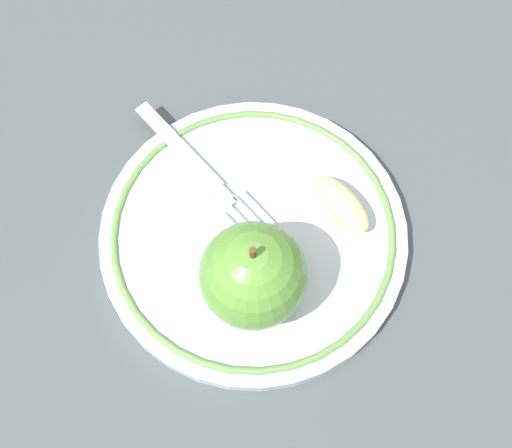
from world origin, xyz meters
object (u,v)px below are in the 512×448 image
object	(u,v)px
apple_red_whole	(253,275)
fork	(207,176)
plate	(256,238)
apple_slice_front	(342,203)

from	to	relation	value
apple_red_whole	fork	size ratio (longest dim) A/B	0.47
plate	fork	size ratio (longest dim) A/B	1.30
apple_slice_front	fork	size ratio (longest dim) A/B	0.31
apple_red_whole	apple_slice_front	xyz separation A→B (m)	(0.10, 0.01, -0.03)
plate	fork	distance (m)	0.07
apple_slice_front	fork	world-z (taller)	apple_slice_front
apple_slice_front	apple_red_whole	bearing A→B (deg)	97.32
apple_slice_front	fork	distance (m)	0.11
plate	apple_red_whole	bearing A→B (deg)	-129.08
fork	plate	bearing A→B (deg)	-2.88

